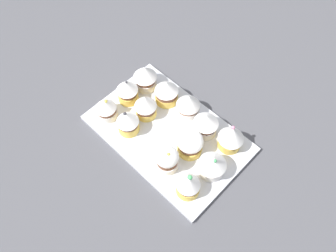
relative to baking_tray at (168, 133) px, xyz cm
name	(u,v)px	position (x,y,z in cm)	size (l,w,h in cm)	color
ground_plane	(168,137)	(0.00, 0.00, -2.10)	(180.00, 180.00, 3.00)	#4C4C51
baking_tray	(168,133)	(0.00, 0.00, 0.00)	(39.51, 25.26, 1.20)	silver
cupcake_0	(231,137)	(-13.40, -7.87, 4.58)	(6.31, 6.31, 7.80)	#EFC651
cupcake_1	(206,124)	(-6.49, -6.64, 4.21)	(6.28, 6.28, 6.99)	white
cupcake_2	(188,104)	(0.55, -7.96, 4.14)	(6.28, 6.28, 6.98)	white
cupcake_3	(167,92)	(7.27, -6.93, 4.32)	(6.25, 6.25, 7.34)	#EFC651
cupcake_4	(145,76)	(14.76, -6.41, 4.54)	(6.40, 6.40, 7.61)	white
cupcake_5	(212,165)	(-14.74, 0.59, 4.29)	(6.59, 6.59, 7.27)	white
cupcake_6	(190,144)	(-7.35, -0.03, 3.91)	(6.29, 6.29, 6.58)	#EFC651
cupcake_7	(145,106)	(7.95, 0.21, 4.46)	(5.77, 5.77, 7.45)	#EFC651
cupcake_8	(128,90)	(14.79, -0.29, 4.52)	(5.74, 5.74, 7.78)	#EFC651
cupcake_9	(188,185)	(-14.02, 7.94, 4.17)	(5.47, 5.47, 7.46)	#EFC651
cupcake_10	(167,159)	(-6.34, 6.80, 4.09)	(5.46, 5.46, 7.24)	white
cupcake_11	(128,122)	(7.69, 6.34, 4.15)	(5.66, 5.66, 7.16)	#EFC651
cupcake_12	(106,108)	(14.78, 7.37, 3.91)	(5.44, 5.44, 6.76)	white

